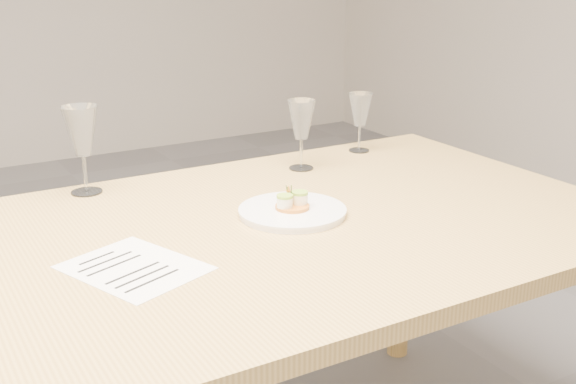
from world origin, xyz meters
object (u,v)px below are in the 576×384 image
dining_table (105,290)px  dinner_plate (293,210)px  wine_glass_4 (360,111)px  recipe_sheet (134,268)px  wine_glass_3 (301,121)px  wine_glass_2 (81,133)px

dining_table → dinner_plate: (0.45, 0.03, 0.08)m
dinner_plate → wine_glass_4: wine_glass_4 is taller
recipe_sheet → wine_glass_3: (0.63, 0.41, 0.14)m
dining_table → recipe_sheet: bearing=-62.1°
wine_glass_4 → dining_table: bearing=-155.9°
dinner_plate → wine_glass_3: 0.40m
recipe_sheet → wine_glass_2: (0.05, 0.50, 0.15)m
recipe_sheet → wine_glass_3: bearing=12.5°
recipe_sheet → wine_glass_4: size_ratio=1.75×
wine_glass_2 → wine_glass_3: bearing=-9.0°
recipe_sheet → wine_glass_4: (0.88, 0.48, 0.12)m
dinner_plate → recipe_sheet: size_ratio=0.80×
dining_table → recipe_sheet: (0.04, -0.07, 0.07)m
wine_glass_3 → wine_glass_4: bearing=16.2°
wine_glass_3 → wine_glass_2: bearing=171.0°
dinner_plate → recipe_sheet: 0.43m
recipe_sheet → wine_glass_2: bearing=63.7°
dining_table → recipe_sheet: size_ratio=7.72×
wine_glass_3 → recipe_sheet: bearing=-146.7°
dinner_plate → wine_glass_2: 0.56m
dining_table → wine_glass_3: 0.77m
wine_glass_2 → wine_glass_4: (0.83, -0.02, -0.03)m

